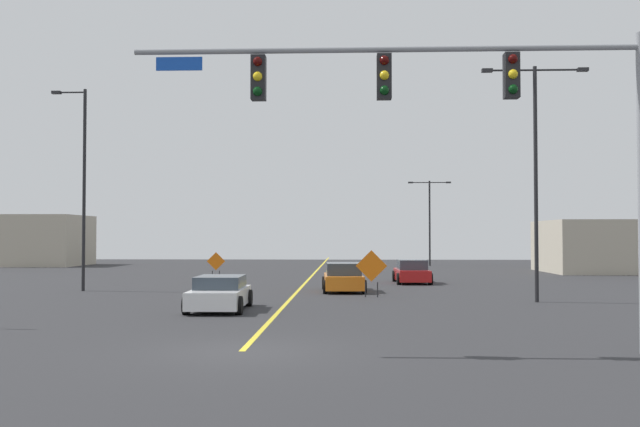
% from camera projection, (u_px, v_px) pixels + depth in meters
% --- Properties ---
extents(ground, '(129.61, 129.61, 0.00)m').
position_uv_depth(ground, '(242.00, 351.00, 16.62)').
color(ground, '#2D2D30').
extents(road_centre_stripe, '(0.16, 72.01, 0.01)m').
position_uv_depth(road_centre_stripe, '(315.00, 272.00, 52.58)').
color(road_centre_stripe, yellow).
rests_on(road_centre_stripe, ground).
extents(traffic_signal_assembly, '(11.88, 0.44, 7.38)m').
position_uv_depth(traffic_signal_assembly, '(459.00, 105.00, 16.58)').
color(traffic_signal_assembly, gray).
rests_on(traffic_signal_assembly, ground).
extents(street_lamp_mid_right, '(1.74, 0.24, 9.92)m').
position_uv_depth(street_lamp_mid_right, '(82.00, 181.00, 35.08)').
color(street_lamp_mid_right, black).
rests_on(street_lamp_mid_right, ground).
extents(street_lamp_near_left, '(3.85, 0.24, 7.67)m').
position_uv_depth(street_lamp_near_left, '(430.00, 215.00, 64.55)').
color(street_lamp_near_left, black).
rests_on(street_lamp_near_left, ground).
extents(street_lamp_mid_left, '(4.32, 0.24, 9.64)m').
position_uv_depth(street_lamp_mid_left, '(536.00, 163.00, 29.19)').
color(street_lamp_mid_left, black).
rests_on(street_lamp_mid_left, ground).
extents(construction_sign_left_lane, '(1.10, 0.22, 1.70)m').
position_uv_depth(construction_sign_left_lane, '(216.00, 263.00, 43.56)').
color(construction_sign_left_lane, orange).
rests_on(construction_sign_left_lane, ground).
extents(construction_sign_left_shoulder, '(1.38, 0.22, 2.06)m').
position_uv_depth(construction_sign_left_shoulder, '(371.00, 268.00, 31.41)').
color(construction_sign_left_shoulder, orange).
rests_on(construction_sign_left_shoulder, ground).
extents(car_white_mid, '(2.11, 4.21, 1.23)m').
position_uv_depth(car_white_mid, '(220.00, 294.00, 25.92)').
color(car_white_mid, white).
rests_on(car_white_mid, ground).
extents(car_orange_distant, '(2.20, 4.24, 1.39)m').
position_uv_depth(car_orange_distant, '(343.00, 278.00, 34.61)').
color(car_orange_distant, orange).
rests_on(car_orange_distant, ground).
extents(car_red_approaching, '(2.03, 4.12, 1.34)m').
position_uv_depth(car_red_approaching, '(412.00, 272.00, 40.72)').
color(car_red_approaching, red).
rests_on(car_red_approaching, ground).
extents(roadside_building_west, '(6.41, 7.39, 4.56)m').
position_uv_depth(roadside_building_west, '(47.00, 240.00, 64.88)').
color(roadside_building_west, '#B2A893').
rests_on(roadside_building_west, ground).
extents(roadside_building_east, '(8.24, 8.55, 3.83)m').
position_uv_depth(roadside_building_east, '(602.00, 246.00, 52.91)').
color(roadside_building_east, '#B2A893').
rests_on(roadside_building_east, ground).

